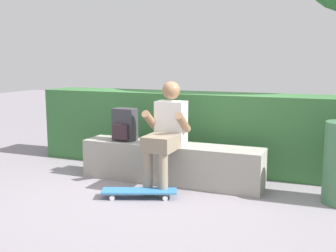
{
  "coord_description": "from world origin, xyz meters",
  "views": [
    {
      "loc": [
        1.79,
        -4.13,
        1.47
      ],
      "look_at": [
        -0.11,
        0.52,
        0.65
      ],
      "focal_mm": 43.95,
      "sensor_mm": 36.0,
      "label": 1
    }
  ],
  "objects": [
    {
      "name": "person_skater",
      "position": [
        0.03,
        0.13,
        0.67
      ],
      "size": [
        0.49,
        0.62,
        1.22
      ],
      "color": "white",
      "rests_on": "ground"
    },
    {
      "name": "hedge_row",
      "position": [
        -0.07,
        1.16,
        0.51
      ],
      "size": [
        4.3,
        0.63,
        1.02
      ],
      "color": "#356837",
      "rests_on": "ground"
    },
    {
      "name": "bench_main",
      "position": [
        0.0,
        0.34,
        0.24
      ],
      "size": [
        2.21,
        0.42,
        0.47
      ],
      "color": "gray",
      "rests_on": "ground"
    },
    {
      "name": "ground_plane",
      "position": [
        0.0,
        0.0,
        0.0
      ],
      "size": [
        24.0,
        24.0,
        0.0
      ],
      "primitive_type": "plane",
      "color": "gray"
    },
    {
      "name": "skateboard_near_person",
      "position": [
        -0.09,
        -0.34,
        0.07
      ],
      "size": [
        0.82,
        0.48,
        0.09
      ],
      "color": "teal",
      "rests_on": "ground"
    },
    {
      "name": "backpack_on_bench",
      "position": [
        -0.62,
        0.33,
        0.66
      ],
      "size": [
        0.28,
        0.23,
        0.4
      ],
      "color": "#333338",
      "rests_on": "bench_main"
    }
  ]
}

